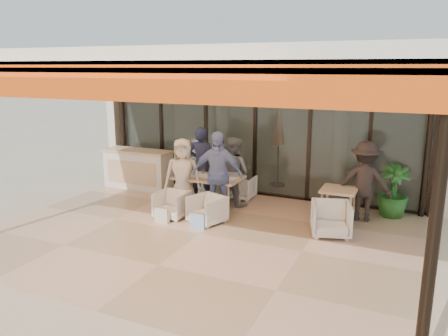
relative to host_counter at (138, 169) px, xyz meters
The scene contains 21 objects.
ground 3.84m from the host_counter, 37.18° to the right, with size 70.00×70.00×0.00m, color #C6B293.
terrace_floor 3.83m from the host_counter, 37.18° to the right, with size 8.00×6.00×0.01m, color tan.
terrace_structure 4.81m from the host_counter, 40.22° to the right, with size 8.00×6.00×3.40m.
glass_storefront 3.29m from the host_counter, 13.11° to the left, with size 8.08×0.10×3.20m.
interior_block 4.61m from the host_counter, 44.86° to the left, with size 9.05×3.62×3.52m.
host_counter is the anchor object (origin of this frame).
dining_table 2.54m from the host_counter, 16.34° to the right, with size 1.50×0.90×0.93m.
chair_far_left 2.05m from the host_counter, ahead, with size 0.58×0.54×0.59m, color white.
chair_far_right 2.88m from the host_counter, ahead, with size 0.61×0.58×0.63m, color white.
chair_near_left 2.63m from the host_counter, 39.52° to the right, with size 0.63×0.59×0.65m, color white.
chair_near_right 3.32m from the host_counter, 30.25° to the right, with size 0.64×0.60×0.66m, color white.
diner_navy 2.08m from the host_counter, ahead, with size 0.66×0.43×1.80m, color #1A1E3A.
diner_grey 2.89m from the host_counter, ahead, with size 0.79×0.61×1.62m, color slate.
diner_cream 2.36m from the host_counter, 30.03° to the right, with size 0.81×0.53×1.65m, color beige.
diner_periwinkle 3.12m from the host_counter, 22.22° to the right, with size 1.09×0.45×1.86m, color #798ECA.
tote_bag_cream 2.92m from the host_counter, 45.64° to the right, with size 0.30×0.10×0.34m, color silver.
tote_bag_blue 3.55m from the host_counter, 35.86° to the right, with size 0.30×0.10×0.34m, color #99BFD8.
side_table 5.35m from the host_counter, ahead, with size 0.70×0.70×0.74m.
side_chair 5.48m from the host_counter, 13.72° to the right, with size 0.71×0.67×0.74m, color white.
standing_woman 5.79m from the host_counter, ahead, with size 1.10×0.63×1.71m, color black.
potted_palm 6.33m from the host_counter, ahead, with size 0.65×0.65×1.16m, color #1E5919.
Camera 1 is at (3.66, -7.03, 3.18)m, focal length 35.00 mm.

